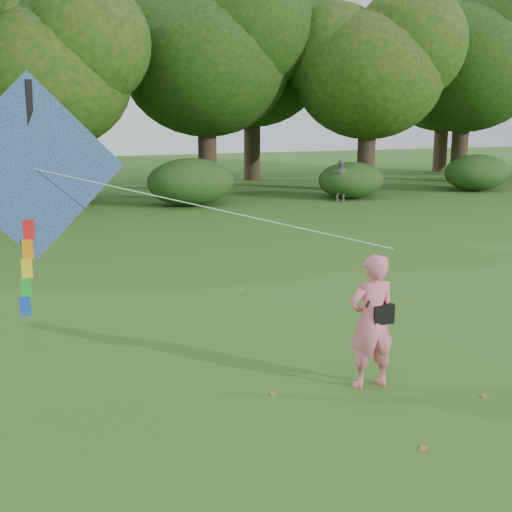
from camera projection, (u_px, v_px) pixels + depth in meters
name	position (u px, v px, depth m)	size (l,w,h in m)	color
ground	(353.00, 395.00, 8.38)	(100.00, 100.00, 0.00)	#265114
man_kite_flyer	(372.00, 322.00, 8.46)	(0.67, 0.44, 1.83)	pink
bystander_right	(340.00, 181.00, 26.71)	(1.02, 0.42, 1.73)	gray
crossbody_bag	(381.00, 312.00, 8.45)	(0.43, 0.20, 0.72)	black
flying_kite	(33.00, 172.00, 8.26)	(5.48, 2.09, 3.18)	#24609F
tree_line	(129.00, 67.00, 28.50)	(54.70, 15.30, 9.48)	#3A2D1E
shrub_band	(97.00, 189.00, 23.88)	(39.15, 3.22, 1.88)	#264919
fallen_leaves	(311.00, 326.00, 11.11)	(11.29, 15.87, 0.01)	olive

